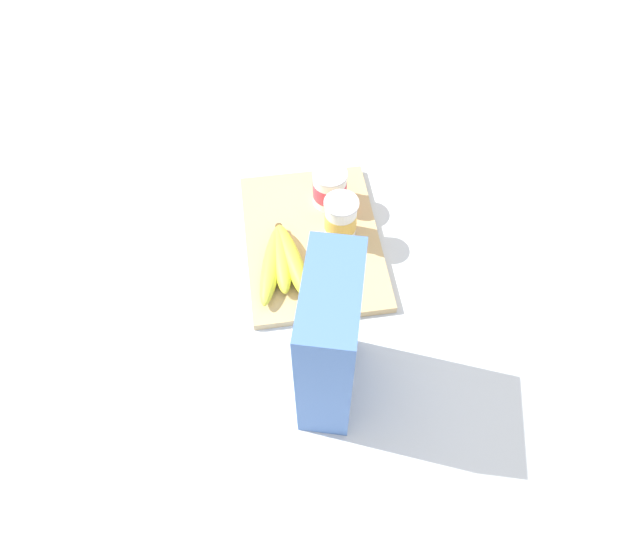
% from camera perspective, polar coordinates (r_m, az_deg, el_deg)
% --- Properties ---
extents(ground_plane, '(2.40, 2.40, 0.00)m').
position_cam_1_polar(ground_plane, '(1.14, -0.75, 2.32)').
color(ground_plane, silver).
extents(cutting_board, '(0.36, 0.26, 0.02)m').
position_cam_1_polar(cutting_board, '(1.13, -0.75, 2.57)').
color(cutting_board, tan).
rests_on(cutting_board, ground_plane).
extents(cereal_box, '(0.19, 0.12, 0.30)m').
position_cam_1_polar(cereal_box, '(0.85, 0.99, -7.46)').
color(cereal_box, '#4770B7').
rests_on(cereal_box, ground_plane).
extents(yogurt_cup_front, '(0.07, 0.07, 0.08)m').
position_cam_1_polar(yogurt_cup_front, '(1.16, 0.96, 7.78)').
color(yogurt_cup_front, white).
rests_on(yogurt_cup_front, cutting_board).
extents(yogurt_cup_back, '(0.07, 0.07, 0.10)m').
position_cam_1_polar(yogurt_cup_back, '(1.09, 2.07, 4.60)').
color(yogurt_cup_back, white).
rests_on(yogurt_cup_back, cutting_board).
extents(banana_bunch, '(0.19, 0.11, 0.04)m').
position_cam_1_polar(banana_bunch, '(1.07, -3.74, 0.57)').
color(banana_bunch, yellow).
rests_on(banana_bunch, cutting_board).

